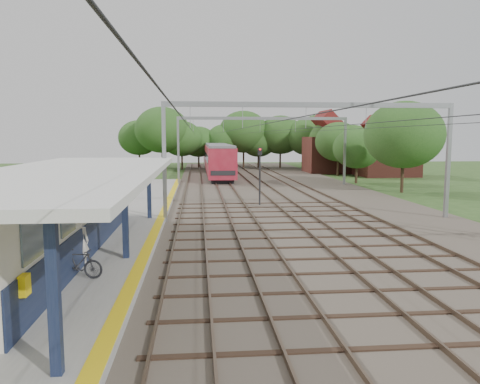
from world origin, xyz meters
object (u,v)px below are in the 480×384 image
bicycle (78,263)px  train (216,157)px  signal_post (260,170)px  person (80,242)px

bicycle → train: size_ratio=0.04×
bicycle → signal_post: signal_post is taller
train → signal_post: bearing=-86.8°
person → train: size_ratio=0.05×
train → person: bearing=-97.9°
signal_post → train: bearing=114.7°
bicycle → train: 51.78m
bicycle → person: bearing=23.1°
bicycle → signal_post: 19.80m
train → signal_post: size_ratio=8.95×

